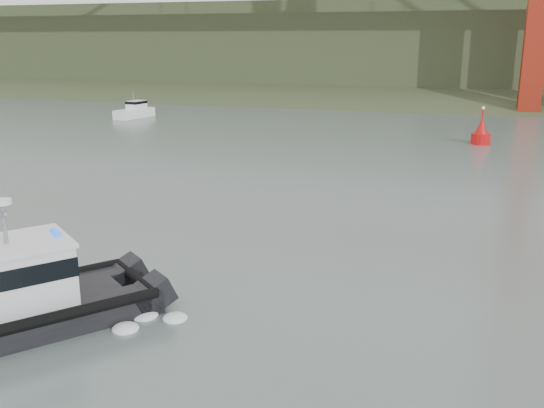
{
  "coord_description": "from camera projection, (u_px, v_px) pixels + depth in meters",
  "views": [
    {
      "loc": [
        9.34,
        -20.4,
        10.51
      ],
      "look_at": [
        0.32,
        7.97,
        2.4
      ],
      "focal_mm": 40.0,
      "sensor_mm": 36.0,
      "label": 1
    }
  ],
  "objects": [
    {
      "name": "motorboat",
      "position": [
        135.0,
        111.0,
        84.08
      ],
      "size": [
        3.2,
        6.78,
        3.58
      ],
      "rotation": [
        0.0,
        0.0,
        -0.16
      ],
      "color": "white",
      "rests_on": "ground"
    },
    {
      "name": "patrol_boat",
      "position": [
        12.0,
        297.0,
        22.41
      ],
      "size": [
        9.65,
        10.84,
        5.2
      ],
      "rotation": [
        0.0,
        0.0,
        -0.66
      ],
      "color": "black",
      "rests_on": "ground"
    },
    {
      "name": "nav_buoy",
      "position": [
        481.0,
        134.0,
        62.61
      ],
      "size": [
        1.97,
        1.97,
        4.11
      ],
      "color": "red",
      "rests_on": "ground"
    },
    {
      "name": "ground",
      "position": [
        204.0,
        311.0,
        24.25
      ],
      "size": [
        400.0,
        400.0,
        0.0
      ],
      "primitive_type": "plane",
      "color": "#566660",
      "rests_on": "ground"
    },
    {
      "name": "headlands",
      "position": [
        427.0,
        55.0,
        137.8
      ],
      "size": [
        500.0,
        105.36,
        27.12
      ],
      "color": "#334225",
      "rests_on": "ground"
    }
  ]
}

